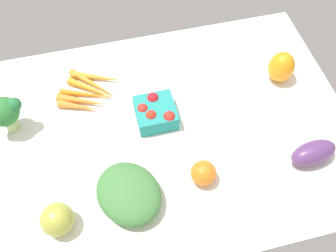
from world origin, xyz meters
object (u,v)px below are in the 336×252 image
(heirloom_tomato_green, at_px, (57,219))
(eggplant, at_px, (313,153))
(leafy_greens_clump, at_px, (129,193))
(broccoli_head, at_px, (3,112))
(carrot_bunch, at_px, (89,92))
(heirloom_tomato_orange, at_px, (203,173))
(berry_basket, at_px, (156,112))
(bell_pepper_orange, at_px, (281,67))

(heirloom_tomato_green, bearing_deg, eggplant, 2.10)
(eggplant, bearing_deg, leafy_greens_clump, -6.60)
(broccoli_head, relative_size, carrot_bunch, 0.58)
(heirloom_tomato_orange, xyz_separation_m, leafy_greens_clump, (-0.19, -0.01, 0.00))
(berry_basket, bearing_deg, heirloom_tomato_orange, -70.76)
(bell_pepper_orange, bearing_deg, leafy_greens_clump, -151.33)
(broccoli_head, height_order, berry_basket, broccoli_head)
(berry_basket, xyz_separation_m, carrot_bunch, (-0.17, 0.13, -0.02))
(broccoli_head, relative_size, heirloom_tomato_green, 1.52)
(eggplant, distance_m, leafy_greens_clump, 0.49)
(eggplant, xyz_separation_m, leafy_greens_clump, (-0.49, 0.00, 0.00))
(broccoli_head, bearing_deg, berry_basket, -8.61)
(broccoli_head, height_order, leafy_greens_clump, broccoli_head)
(bell_pepper_orange, relative_size, berry_basket, 0.92)
(heirloom_tomato_green, bearing_deg, heirloom_tomato_orange, 5.68)
(heirloom_tomato_green, bearing_deg, berry_basket, 40.68)
(eggplant, relative_size, bell_pepper_orange, 1.26)
(heirloom_tomato_orange, bearing_deg, carrot_bunch, 125.52)
(eggplant, bearing_deg, berry_basket, -37.78)
(broccoli_head, relative_size, bell_pepper_orange, 1.21)
(eggplant, bearing_deg, heirloom_tomato_green, -4.20)
(broccoli_head, bearing_deg, heirloom_tomato_green, -71.40)
(leafy_greens_clump, height_order, berry_basket, leafy_greens_clump)
(broccoli_head, xyz_separation_m, bell_pepper_orange, (0.80, -0.00, -0.03))
(heirloom_tomato_orange, relative_size, leafy_greens_clump, 0.37)
(leafy_greens_clump, bearing_deg, broccoli_head, 134.43)
(heirloom_tomato_green, distance_m, berry_basket, 0.39)
(eggplant, distance_m, heirloom_tomato_orange, 0.30)
(berry_basket, bearing_deg, broccoli_head, 171.39)
(bell_pepper_orange, distance_m, carrot_bunch, 0.58)
(berry_basket, relative_size, carrot_bunch, 0.52)
(heirloom_tomato_green, xyz_separation_m, leafy_greens_clump, (0.17, 0.03, -0.01))
(carrot_bunch, bearing_deg, heirloom_tomato_orange, -54.48)
(heirloom_tomato_green, xyz_separation_m, carrot_bunch, (0.12, 0.39, -0.03))
(heirloom_tomato_green, distance_m, leafy_greens_clump, 0.18)
(heirloom_tomato_green, distance_m, bell_pepper_orange, 0.76)
(eggplant, height_order, heirloom_tomato_orange, heirloom_tomato_orange)
(heirloom_tomato_green, height_order, bell_pepper_orange, bell_pepper_orange)
(heirloom_tomato_green, relative_size, heirloom_tomato_orange, 1.21)
(broccoli_head, distance_m, eggplant, 0.82)
(leafy_greens_clump, xyz_separation_m, berry_basket, (0.12, 0.23, -0.01))
(heirloom_tomato_orange, distance_m, carrot_bunch, 0.43)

